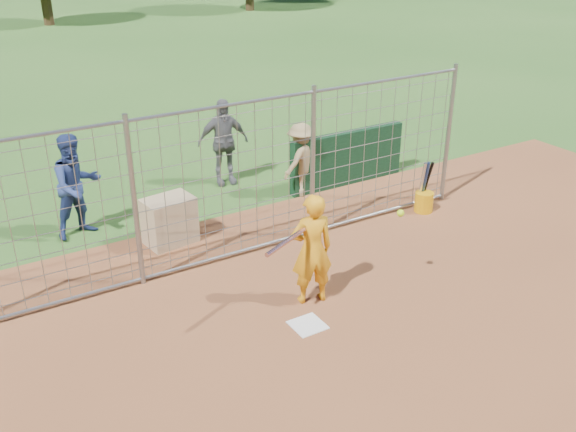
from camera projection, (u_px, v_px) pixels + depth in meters
ground at (300, 318)px, 8.73m from camera, size 100.00×100.00×0.00m
home_plate at (308, 325)px, 8.57m from camera, size 0.43×0.43×0.02m
dugout_wall at (347, 158)px, 12.88m from camera, size 2.60×0.20×1.10m
batter at (312, 249)px, 8.80m from camera, size 0.67×0.52×1.64m
bystander_a at (77, 186)px, 10.66m from camera, size 1.00×0.86×1.79m
bystander_b at (223, 142)px, 12.76m from camera, size 1.09×0.60×1.76m
bystander_c at (301, 160)px, 12.28m from camera, size 1.07×0.86×1.44m
equipment_bin at (169, 221)px, 10.59m from camera, size 0.86×0.65×0.80m
equipment_in_play at (315, 234)px, 8.38m from camera, size 2.21×0.43×0.13m
bucket_with_bats at (424, 199)px, 11.77m from camera, size 0.34×0.35×0.97m
backstop_fence at (230, 185)px, 9.74m from camera, size 9.08×0.08×2.60m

